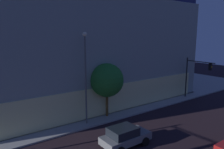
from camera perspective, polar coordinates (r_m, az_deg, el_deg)
modern_building at (r=37.95m, az=-13.08°, el=8.45°), size 30.88×31.09×16.13m
traffic_light_far_corner at (r=32.40m, az=20.88°, el=0.66°), size 0.41×4.32×5.73m
street_lamp_sidewalk at (r=21.54m, az=-6.94°, el=1.58°), size 0.44×0.44×9.20m
sidewalk_tree at (r=23.68m, az=-1.35°, el=-1.50°), size 3.67×3.67×5.91m
car_grey at (r=18.67m, az=3.38°, el=-15.74°), size 4.21×2.16×1.66m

